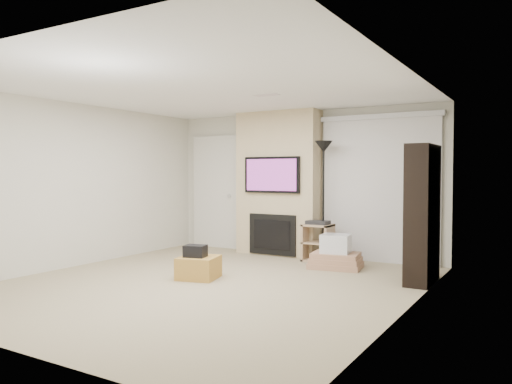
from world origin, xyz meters
The scene contains 16 objects.
floor centered at (0.00, 0.00, 0.00)m, with size 5.00×5.50×0.00m, color tan.
ceiling centered at (0.00, 0.00, 2.50)m, with size 5.00×5.50×0.00m, color white.
wall_back centered at (0.00, 2.75, 1.25)m, with size 5.00×2.50×0.00m, color beige.
wall_front centered at (0.00, -2.75, 1.25)m, with size 5.00×2.50×0.00m, color beige.
wall_left centered at (-2.50, 0.00, 1.25)m, with size 5.50×2.50×0.00m, color beige.
wall_right centered at (2.50, 0.00, 1.25)m, with size 5.50×2.50×0.00m, color beige.
hvac_vent centered at (0.40, 0.80, 2.50)m, with size 0.35×0.18×0.01m, color silver.
ottoman centered at (-0.32, 0.22, 0.15)m, with size 0.50×0.50×0.30m, color #B58537.
black_bag centered at (-0.34, 0.17, 0.38)m, with size 0.28×0.22×0.16m, color black.
fireplace_wall centered at (-0.35, 2.54, 1.24)m, with size 1.50×0.47×2.50m.
entry_door centered at (-1.80, 2.71, 1.05)m, with size 1.02×0.11×2.14m.
vertical_blinds centered at (1.40, 2.70, 1.27)m, with size 1.98×0.10×2.37m.
floor_lamp centered at (0.60, 2.34, 1.53)m, with size 0.29×0.29×1.95m.
av_stand centered at (0.52, 2.29, 0.35)m, with size 0.45×0.38×0.66m.
box_stack centered at (1.00, 1.87, 0.19)m, with size 0.84×0.69×0.51m.
bookshelf centered at (2.34, 1.50, 0.90)m, with size 0.30×0.80×1.80m.
Camera 1 is at (3.78, -5.15, 1.44)m, focal length 35.00 mm.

